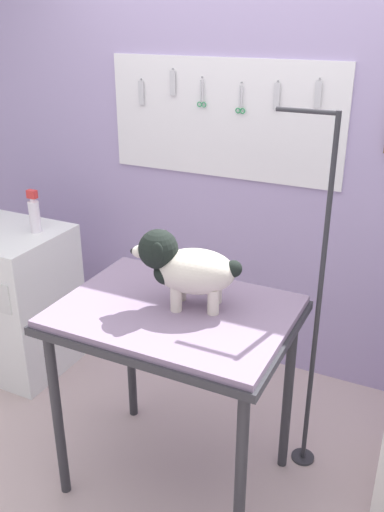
{
  "coord_description": "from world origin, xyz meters",
  "views": [
    {
      "loc": [
        1.0,
        -1.57,
        1.99
      ],
      "look_at": [
        0.11,
        0.25,
        1.1
      ],
      "focal_mm": 38.78,
      "sensor_mm": 36.0,
      "label": 1
    }
  ],
  "objects_px": {
    "grooming_table": "(175,328)",
    "dog": "(184,267)",
    "grooming_arm": "(315,319)",
    "counter_left": "(3,296)"
  },
  "relations": [
    {
      "from": "grooming_arm",
      "to": "dog",
      "type": "height_order",
      "value": "grooming_arm"
    },
    {
      "from": "grooming_arm",
      "to": "grooming_table",
      "type": "bearing_deg",
      "value": -142.68
    },
    {
      "from": "grooming_table",
      "to": "dog",
      "type": "relative_size",
      "value": 2.2
    },
    {
      "from": "grooming_arm",
      "to": "dog",
      "type": "relative_size",
      "value": 3.83
    },
    {
      "from": "grooming_arm",
      "to": "counter_left",
      "type": "height_order",
      "value": "grooming_arm"
    },
    {
      "from": "grooming_table",
      "to": "grooming_arm",
      "type": "distance_m",
      "value": 0.62
    },
    {
      "from": "grooming_table",
      "to": "grooming_arm",
      "type": "xyz_separation_m",
      "value": [
        0.49,
        0.37,
        -0.03
      ]
    },
    {
      "from": "counter_left",
      "to": "grooming_arm",
      "type": "bearing_deg",
      "value": -1.18
    },
    {
      "from": "grooming_table",
      "to": "grooming_arm",
      "type": "height_order",
      "value": "grooming_arm"
    },
    {
      "from": "dog",
      "to": "counter_left",
      "type": "bearing_deg",
      "value": 165.24
    }
  ]
}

